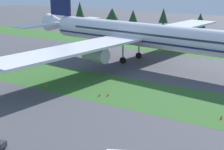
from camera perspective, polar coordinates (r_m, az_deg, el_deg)
grass_strip_near at (r=66.61m, az=4.59°, el=-3.14°), size 320.00×16.92×0.01m
grass_strip_far at (r=108.06m, az=16.00°, el=3.63°), size 320.00×16.92×0.01m
airliner at (r=90.72m, az=4.29°, el=6.83°), size 70.52×86.68×21.08m
taxiway_marker_0 at (r=65.19m, az=-0.67°, el=-3.25°), size 0.44×0.44×0.60m
taxiway_marker_1 at (r=65.17m, az=-2.07°, el=-3.28°), size 0.44×0.44×0.55m
taxiway_marker_2 at (r=71.82m, az=-10.88°, el=-1.71°), size 0.44×0.44×0.65m
taxiway_marker_3 at (r=57.49m, az=17.85°, el=-6.68°), size 0.44×0.44×0.63m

